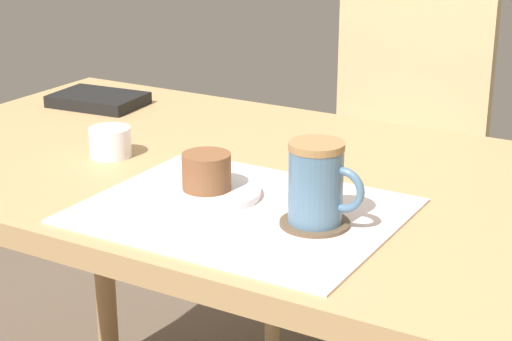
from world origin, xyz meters
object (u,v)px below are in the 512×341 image
at_px(sugar_bowl, 110,142).
at_px(dining_table, 260,216).
at_px(wooden_chair, 390,175).
at_px(small_book, 98,100).
at_px(pastry, 207,171).
at_px(pastry_plate, 207,192).
at_px(coffee_mug, 317,183).

bearing_deg(sugar_bowl, dining_table, 13.92).
bearing_deg(wooden_chair, sugar_bowl, 75.38).
bearing_deg(dining_table, wooden_chair, 93.72).
bearing_deg(small_book, pastry, -39.33).
distance_m(dining_table, pastry_plate, 0.17).
distance_m(dining_table, pastry, 0.19).
bearing_deg(dining_table, sugar_bowl, -166.08).
distance_m(pastry, sugar_bowl, 0.26).
distance_m(dining_table, coffee_mug, 0.28).
xyz_separation_m(dining_table, pastry, (-0.01, -0.15, 0.12)).
bearing_deg(coffee_mug, sugar_bowl, 167.04).
bearing_deg(dining_table, coffee_mug, -41.90).
xyz_separation_m(pastry_plate, sugar_bowl, (-0.25, 0.08, 0.02)).
distance_m(wooden_chair, coffee_mug, 0.95).
bearing_deg(wooden_chair, pastry, 93.28).
bearing_deg(pastry_plate, dining_table, 88.05).
bearing_deg(small_book, wooden_chair, 44.85).
height_order(dining_table, pastry_plate, pastry_plate).
xyz_separation_m(wooden_chair, pastry, (0.04, -0.85, 0.28)).
height_order(wooden_chair, coffee_mug, wooden_chair).
xyz_separation_m(dining_table, small_book, (-0.49, 0.18, 0.09)).
height_order(coffee_mug, small_book, coffee_mug).
relative_size(coffee_mug, sugar_bowl, 1.60).
distance_m(pastry_plate, small_book, 0.58).
xyz_separation_m(wooden_chair, small_book, (-0.44, -0.52, 0.25)).
bearing_deg(pastry, sugar_bowl, 161.34).
bearing_deg(pastry_plate, pastry, 0.00).
relative_size(dining_table, pastry_plate, 8.46).
bearing_deg(sugar_bowl, pastry_plate, -18.66).
distance_m(pastry_plate, sugar_bowl, 0.26).
bearing_deg(pastry_plate, sugar_bowl, 161.34).
bearing_deg(sugar_bowl, pastry, -18.66).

